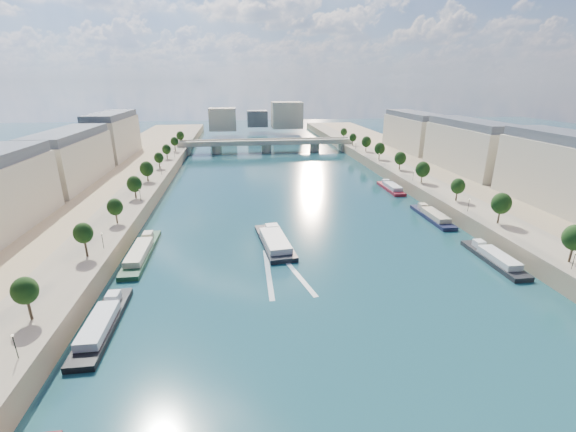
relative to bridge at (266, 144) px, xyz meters
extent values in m
plane|color=#0C2935|center=(0.00, -129.93, -5.08)|extent=(700.00, 700.00, 0.00)
cube|color=#9E8460|center=(-72.00, -129.93, -2.58)|extent=(44.00, 520.00, 5.00)
cube|color=#9E8460|center=(72.00, -129.93, -2.58)|extent=(44.00, 520.00, 5.00)
cube|color=gray|center=(-57.00, -129.93, -0.03)|extent=(14.00, 520.00, 0.10)
cube|color=gray|center=(57.00, -129.93, -0.03)|extent=(14.00, 520.00, 0.10)
cylinder|color=#382B1E|center=(-55.00, -187.93, 1.83)|extent=(0.50, 0.50, 3.82)
ellipsoid|color=black|center=(-55.00, -187.93, 5.42)|extent=(4.80, 4.80, 5.52)
cylinder|color=#382B1E|center=(-55.00, -163.93, 1.83)|extent=(0.50, 0.50, 3.82)
ellipsoid|color=black|center=(-55.00, -163.93, 5.42)|extent=(4.80, 4.80, 5.52)
cylinder|color=#382B1E|center=(-55.00, -139.93, 1.83)|extent=(0.50, 0.50, 3.82)
ellipsoid|color=black|center=(-55.00, -139.93, 5.42)|extent=(4.80, 4.80, 5.52)
cylinder|color=#382B1E|center=(-55.00, -115.93, 1.83)|extent=(0.50, 0.50, 3.82)
ellipsoid|color=black|center=(-55.00, -115.93, 5.42)|extent=(4.80, 4.80, 5.52)
cylinder|color=#382B1E|center=(-55.00, -91.93, 1.83)|extent=(0.50, 0.50, 3.82)
ellipsoid|color=black|center=(-55.00, -91.93, 5.42)|extent=(4.80, 4.80, 5.52)
cylinder|color=#382B1E|center=(-55.00, -67.93, 1.83)|extent=(0.50, 0.50, 3.82)
ellipsoid|color=black|center=(-55.00, -67.93, 5.42)|extent=(4.80, 4.80, 5.52)
cylinder|color=#382B1E|center=(-55.00, -43.93, 1.83)|extent=(0.50, 0.50, 3.82)
ellipsoid|color=black|center=(-55.00, -43.93, 5.42)|extent=(4.80, 4.80, 5.52)
cylinder|color=#382B1E|center=(-55.00, -19.93, 1.83)|extent=(0.50, 0.50, 3.82)
ellipsoid|color=black|center=(-55.00, -19.93, 5.42)|extent=(4.80, 4.80, 5.52)
cylinder|color=#382B1E|center=(-55.00, 4.07, 1.83)|extent=(0.50, 0.50, 3.82)
ellipsoid|color=black|center=(-55.00, 4.07, 5.42)|extent=(4.80, 4.80, 5.52)
cylinder|color=#382B1E|center=(55.00, -179.93, 1.83)|extent=(0.50, 0.50, 3.82)
ellipsoid|color=black|center=(55.00, -179.93, 5.42)|extent=(4.80, 4.80, 5.52)
cylinder|color=#382B1E|center=(55.00, -155.93, 1.83)|extent=(0.50, 0.50, 3.82)
ellipsoid|color=black|center=(55.00, -155.93, 5.42)|extent=(4.80, 4.80, 5.52)
cylinder|color=#382B1E|center=(55.00, -131.93, 1.83)|extent=(0.50, 0.50, 3.82)
ellipsoid|color=black|center=(55.00, -131.93, 5.42)|extent=(4.80, 4.80, 5.52)
cylinder|color=#382B1E|center=(55.00, -107.93, 1.83)|extent=(0.50, 0.50, 3.82)
ellipsoid|color=black|center=(55.00, -107.93, 5.42)|extent=(4.80, 4.80, 5.52)
cylinder|color=#382B1E|center=(55.00, -83.93, 1.83)|extent=(0.50, 0.50, 3.82)
ellipsoid|color=black|center=(55.00, -83.93, 5.42)|extent=(4.80, 4.80, 5.52)
cylinder|color=#382B1E|center=(55.00, -59.93, 1.83)|extent=(0.50, 0.50, 3.82)
ellipsoid|color=black|center=(55.00, -59.93, 5.42)|extent=(4.80, 4.80, 5.52)
cylinder|color=#382B1E|center=(55.00, -35.93, 1.83)|extent=(0.50, 0.50, 3.82)
ellipsoid|color=black|center=(55.00, -35.93, 5.42)|extent=(4.80, 4.80, 5.52)
cylinder|color=#382B1E|center=(55.00, -11.93, 1.83)|extent=(0.50, 0.50, 3.82)
ellipsoid|color=black|center=(55.00, -11.93, 5.42)|extent=(4.80, 4.80, 5.52)
cylinder|color=#382B1E|center=(55.00, 12.07, 1.83)|extent=(0.50, 0.50, 3.82)
ellipsoid|color=black|center=(55.00, 12.07, 5.42)|extent=(4.80, 4.80, 5.52)
cylinder|color=black|center=(-52.50, -199.93, 1.92)|extent=(0.14, 0.14, 4.00)
sphere|color=#FFE5B2|center=(-52.50, -199.93, 4.02)|extent=(0.36, 0.36, 0.36)
cylinder|color=black|center=(-52.50, -159.93, 1.92)|extent=(0.14, 0.14, 4.00)
sphere|color=#FFE5B2|center=(-52.50, -159.93, 4.02)|extent=(0.36, 0.36, 0.36)
cylinder|color=black|center=(-52.50, -119.93, 1.92)|extent=(0.14, 0.14, 4.00)
sphere|color=#FFE5B2|center=(-52.50, -119.93, 4.02)|extent=(0.36, 0.36, 0.36)
cylinder|color=black|center=(-52.50, -79.93, 1.92)|extent=(0.14, 0.14, 4.00)
sphere|color=#FFE5B2|center=(-52.50, -79.93, 4.02)|extent=(0.36, 0.36, 0.36)
cylinder|color=black|center=(-52.50, -39.93, 1.92)|extent=(0.14, 0.14, 4.00)
sphere|color=#FFE5B2|center=(-52.50, -39.93, 4.02)|extent=(0.36, 0.36, 0.36)
cylinder|color=black|center=(52.50, -184.93, 1.92)|extent=(0.14, 0.14, 4.00)
sphere|color=#FFE5B2|center=(52.50, -184.93, 4.02)|extent=(0.36, 0.36, 0.36)
cylinder|color=black|center=(52.50, -144.93, 1.92)|extent=(0.14, 0.14, 4.00)
sphere|color=#FFE5B2|center=(52.50, -144.93, 4.02)|extent=(0.36, 0.36, 0.36)
cylinder|color=black|center=(52.50, -104.93, 1.92)|extent=(0.14, 0.14, 4.00)
sphere|color=#FFE5B2|center=(52.50, -104.93, 4.02)|extent=(0.36, 0.36, 0.36)
cylinder|color=black|center=(52.50, -64.93, 1.92)|extent=(0.14, 0.14, 4.00)
sphere|color=#FFE5B2|center=(52.50, -64.93, 4.02)|extent=(0.36, 0.36, 0.36)
cylinder|color=black|center=(52.50, -24.93, 1.92)|extent=(0.14, 0.14, 4.00)
sphere|color=#FFE5B2|center=(52.50, -24.93, 4.02)|extent=(0.36, 0.36, 0.36)
cube|color=beige|center=(-85.00, -88.93, 9.92)|extent=(16.00, 52.00, 20.00)
cube|color=#474C54|center=(-85.00, -88.93, 21.52)|extent=(14.72, 50.44, 3.20)
cube|color=beige|center=(-85.00, -30.93, 9.92)|extent=(16.00, 52.00, 20.00)
cube|color=#474C54|center=(-85.00, -30.93, 21.52)|extent=(14.72, 50.44, 3.20)
cube|color=beige|center=(85.00, -146.93, 9.92)|extent=(16.00, 52.00, 20.00)
cube|color=beige|center=(85.00, -88.93, 9.92)|extent=(16.00, 52.00, 20.00)
cube|color=#474C54|center=(85.00, -88.93, 21.52)|extent=(14.72, 50.44, 3.20)
cube|color=beige|center=(85.00, -30.93, 9.92)|extent=(16.00, 52.00, 20.00)
cube|color=#474C54|center=(85.00, -30.93, 21.52)|extent=(14.72, 50.44, 3.20)
cube|color=beige|center=(-30.00, 80.07, 8.92)|extent=(22.00, 18.00, 18.00)
cube|color=beige|center=(25.00, 90.07, 10.92)|extent=(26.00, 20.00, 22.00)
cube|color=#474C54|center=(0.00, 105.07, 6.92)|extent=(18.00, 16.00, 14.00)
cube|color=#C1B79E|center=(0.00, 0.00, 1.12)|extent=(112.00, 11.00, 2.20)
cube|color=#C1B79E|center=(0.00, -5.00, 2.62)|extent=(112.00, 0.80, 0.90)
cube|color=#C1B79E|center=(0.00, 5.00, 2.62)|extent=(112.00, 0.80, 0.90)
cylinder|color=#C1B79E|center=(-32.00, 0.00, -2.58)|extent=(6.40, 6.40, 5.00)
cylinder|color=#C1B79E|center=(0.00, 0.00, -2.58)|extent=(6.40, 6.40, 5.00)
cylinder|color=#C1B79E|center=(32.00, 0.00, -2.58)|extent=(6.40, 6.40, 5.00)
cube|color=#C1B79E|center=(-52.00, 0.00, -2.58)|extent=(6.00, 12.00, 5.00)
cube|color=#C1B79E|center=(52.00, 0.00, -2.58)|extent=(6.00, 12.00, 5.00)
cube|color=black|center=(-9.49, -151.04, -4.76)|extent=(10.04, 26.36, 1.84)
cube|color=white|center=(-9.49, -153.10, -3.02)|extent=(7.77, 17.27, 1.65)
cube|color=white|center=(-9.49, -143.33, -2.95)|extent=(3.98, 3.46, 1.80)
cube|color=silver|center=(-12.69, -168.04, -5.06)|extent=(1.61, 26.02, 0.04)
cube|color=silver|center=(-6.29, -168.04, -5.06)|extent=(7.06, 25.60, 0.04)
cube|color=black|center=(-45.50, -185.92, -4.78)|extent=(5.00, 24.70, 1.80)
cube|color=silver|center=(-45.50, -187.90, -3.08)|extent=(4.10, 13.58, 1.60)
cube|color=silver|center=(-45.50, -178.51, -2.98)|extent=(2.50, 2.96, 1.80)
cube|color=#1B4428|center=(-45.50, -153.62, -4.78)|extent=(5.00, 29.50, 1.80)
cube|color=beige|center=(-45.50, -155.98, -3.08)|extent=(4.10, 16.22, 1.60)
cube|color=beige|center=(-45.50, -144.77, -2.98)|extent=(2.50, 3.54, 1.80)
cube|color=black|center=(45.50, -169.55, -4.78)|extent=(5.00, 22.65, 1.80)
cube|color=silver|center=(45.50, -171.36, -3.08)|extent=(4.10, 12.46, 1.60)
cube|color=silver|center=(45.50, -162.75, -2.98)|extent=(2.50, 2.72, 1.80)
cube|color=#191C37|center=(45.50, -136.49, -4.78)|extent=(5.00, 24.13, 1.80)
cube|color=#C3B392|center=(45.50, -138.42, -3.08)|extent=(4.10, 13.27, 1.60)
cube|color=#C3B392|center=(45.50, -129.25, -2.98)|extent=(2.50, 2.90, 1.80)
cube|color=maroon|center=(45.50, -99.86, -4.78)|extent=(5.00, 21.14, 1.80)
cube|color=#B3BAC0|center=(45.50, -101.55, -3.08)|extent=(4.10, 11.63, 1.60)
cube|color=#B3BAC0|center=(45.50, -93.52, -2.98)|extent=(2.50, 2.54, 1.80)
camera|label=1|loc=(-18.83, -251.67, 38.95)|focal=24.00mm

